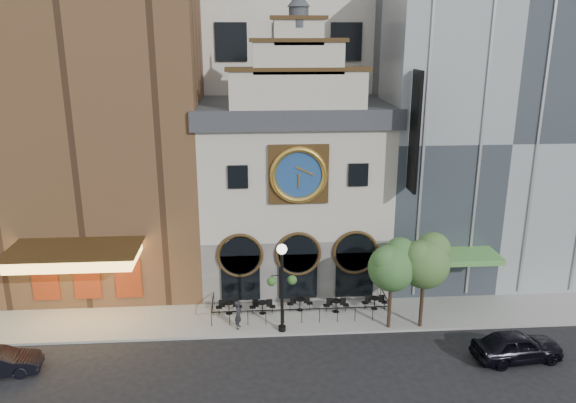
% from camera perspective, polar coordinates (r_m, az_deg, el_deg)
% --- Properties ---
extents(ground, '(120.00, 120.00, 0.00)m').
position_cam_1_polar(ground, '(33.03, 1.61, -13.47)').
color(ground, black).
rests_on(ground, ground).
extents(sidewalk, '(44.00, 5.00, 0.15)m').
position_cam_1_polar(sidewalk, '(35.16, 1.21, -11.31)').
color(sidewalk, gray).
rests_on(sidewalk, ground).
extents(clock_building, '(12.60, 8.78, 18.65)m').
position_cam_1_polar(clock_building, '(37.65, 0.54, 1.48)').
color(clock_building, '#605E5B').
rests_on(clock_building, ground).
extents(theater_building, '(14.00, 15.60, 25.00)m').
position_cam_1_polar(theater_building, '(39.84, -18.99, 10.11)').
color(theater_building, brown).
rests_on(theater_building, ground).
extents(retail_building, '(14.00, 14.40, 20.00)m').
position_cam_1_polar(retail_building, '(42.01, 18.41, 7.07)').
color(retail_building, gray).
rests_on(retail_building, ground).
extents(cafe_railing, '(10.60, 2.60, 0.90)m').
position_cam_1_polar(cafe_railing, '(34.92, 1.21, -10.55)').
color(cafe_railing, black).
rests_on(cafe_railing, sidewalk).
extents(bistro_0, '(1.58, 0.68, 0.90)m').
position_cam_1_polar(bistro_0, '(34.95, -6.02, -10.59)').
color(bistro_0, black).
rests_on(bistro_0, sidewalk).
extents(bistro_1, '(1.58, 0.68, 0.90)m').
position_cam_1_polar(bistro_1, '(34.82, -2.61, -10.62)').
color(bistro_1, black).
rests_on(bistro_1, sidewalk).
extents(bistro_2, '(1.58, 0.68, 0.90)m').
position_cam_1_polar(bistro_2, '(35.18, 1.21, -10.30)').
color(bistro_2, black).
rests_on(bistro_2, sidewalk).
extents(bistro_3, '(1.58, 0.68, 0.90)m').
position_cam_1_polar(bistro_3, '(35.10, 4.91, -10.43)').
color(bistro_3, black).
rests_on(bistro_3, sidewalk).
extents(bistro_4, '(1.58, 0.68, 0.90)m').
position_cam_1_polar(bistro_4, '(35.71, 8.79, -10.08)').
color(bistro_4, black).
rests_on(bistro_4, sidewalk).
extents(car_right, '(4.91, 2.40, 1.61)m').
position_cam_1_polar(car_right, '(32.82, 22.25, -13.43)').
color(car_right, black).
rests_on(car_right, ground).
extents(pedestrian, '(0.54, 0.70, 1.71)m').
position_cam_1_polar(pedestrian, '(33.19, -5.06, -11.38)').
color(pedestrian, black).
rests_on(pedestrian, sidewalk).
extents(lamppost, '(1.70, 0.66, 5.33)m').
position_cam_1_polar(lamppost, '(31.70, -0.62, -7.80)').
color(lamppost, black).
rests_on(lamppost, sidewalk).
extents(tree_left, '(2.94, 2.83, 5.66)m').
position_cam_1_polar(tree_left, '(32.85, 13.80, -5.79)').
color(tree_left, '#382619').
rests_on(tree_left, sidewalk).
extents(tree_right, '(2.80, 2.70, 5.40)m').
position_cam_1_polar(tree_right, '(32.41, 10.58, -6.26)').
color(tree_right, '#382619').
rests_on(tree_right, sidewalk).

